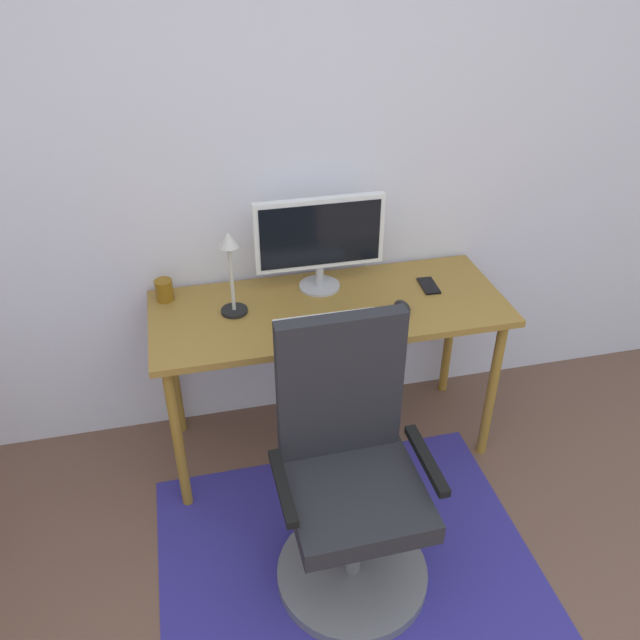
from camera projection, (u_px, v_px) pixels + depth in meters
wall_back at (287, 155)px, 2.70m from camera, size 6.00×0.10×2.60m
area_rug at (345, 555)px, 2.58m from camera, size 1.46×1.12×0.01m
desk at (329, 322)px, 2.76m from camera, size 1.50×0.60×0.77m
monitor at (320, 237)px, 2.71m from camera, size 0.55×0.18×0.42m
keyboard at (328, 324)px, 2.58m from camera, size 0.43×0.13×0.02m
computer_mouse at (402, 307)px, 2.67m from camera, size 0.06×0.10×0.03m
coffee_cup at (164, 290)px, 2.73m from camera, size 0.08×0.08×0.09m
cell_phone at (429, 286)px, 2.84m from camera, size 0.08×0.14×0.01m
desk_lamp at (230, 264)px, 2.54m from camera, size 0.11×0.11×0.36m
office_chair at (350, 492)px, 2.32m from camera, size 0.58×0.58×1.07m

